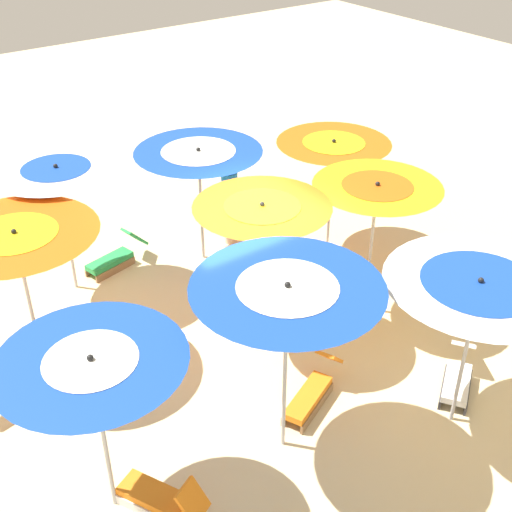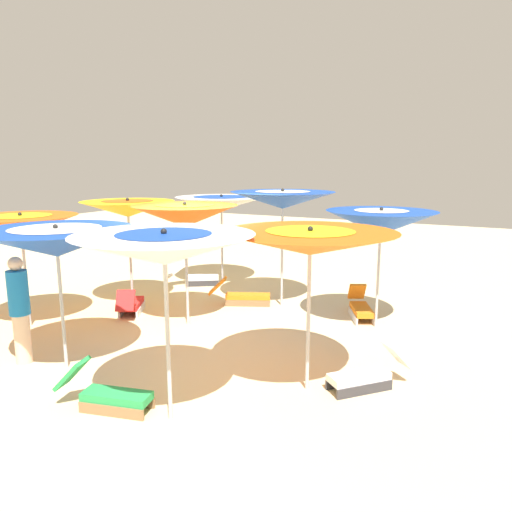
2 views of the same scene
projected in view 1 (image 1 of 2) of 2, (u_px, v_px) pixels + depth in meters
ground at (238, 339)px, 10.36m from camera, size 36.09×36.09×0.04m
beach_umbrella_0 at (333, 151)px, 11.69m from camera, size 2.01×2.01×2.15m
beach_umbrella_1 at (199, 162)px, 11.33m from camera, size 2.19×2.19×2.17m
beach_umbrella_2 at (57, 178)px, 10.43m from camera, size 2.05×2.05×2.31m
beach_umbrella_3 at (376, 195)px, 9.88m from camera, size 1.93×1.93×2.31m
beach_umbrella_4 at (262, 218)px, 9.32m from camera, size 1.95×1.95×2.33m
beach_umbrella_5 at (16, 243)px, 8.87m from camera, size 2.24×2.24×2.23m
beach_umbrella_6 at (478, 293)px, 7.83m from camera, size 2.26×2.26×2.27m
beach_umbrella_7 at (287, 300)px, 7.35m from camera, size 2.18×2.18×2.51m
beach_umbrella_8 at (93, 376)px, 6.76m from camera, size 1.98×1.98×2.25m
lounger_0 at (160, 497)px, 7.62m from camera, size 0.80×1.14×0.60m
lounger_1 at (458, 376)px, 9.32m from camera, size 1.24×1.00×0.57m
lounger_2 at (312, 392)px, 9.07m from camera, size 1.34×0.83×0.61m
lounger_3 at (114, 257)px, 11.94m from camera, size 1.27×0.60×0.63m
lounger_4 at (328, 293)px, 11.03m from camera, size 0.87×1.13×0.60m
lounger_5 at (0, 382)px, 9.22m from camera, size 1.04×1.11×0.62m
beachgoer_0 at (230, 201)px, 12.36m from camera, size 0.30×0.30×1.66m
beach_ball at (222, 196)px, 14.05m from camera, size 0.34×0.34×0.34m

